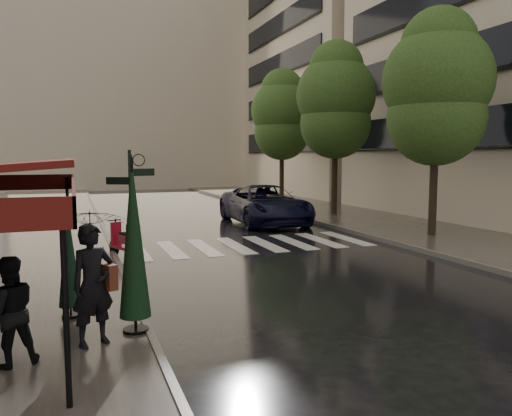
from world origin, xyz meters
TOP-DOWN VIEW (x-y plane):
  - ground at (0.00, 0.00)m, footprint 120.00×120.00m
  - sidewalk_near at (-4.50, 12.00)m, footprint 6.00×60.00m
  - sidewalk_far at (10.25, 12.00)m, footprint 5.50×60.00m
  - curb_near at (-1.45, 12.00)m, footprint 0.12×60.00m
  - curb_far at (7.45, 12.00)m, footprint 0.12×60.00m
  - crosswalk at (2.98, 6.00)m, footprint 7.85×3.20m
  - signpost at (-1.19, 3.00)m, footprint 1.17×0.29m
  - haussmann_near at (16.50, 9.00)m, footprint 8.00×15.00m
  - haussmann_far at (16.50, 26.00)m, footprint 8.00×16.00m
  - backdrop_building at (3.00, 38.00)m, footprint 22.00×6.00m
  - tree_near at (9.60, 5.00)m, footprint 3.80×3.80m
  - tree_mid at (9.50, 12.00)m, footprint 3.80×3.80m
  - tree_far at (9.70, 19.00)m, footprint 3.80×3.80m
  - pedestrian_with_umbrella at (-2.29, -1.86)m, footprint 1.45×1.46m
  - pedestrian_terrace at (-3.39, -2.26)m, footprint 0.86×0.75m
  - scooter at (-1.17, 5.14)m, footprint 0.83×1.54m
  - parked_car at (5.37, 10.75)m, footprint 2.98×6.13m
  - parasol_front at (-1.65, -1.50)m, footprint 0.50×0.50m
  - parasol_back at (-2.64, -0.36)m, footprint 0.39×0.39m

SIDE VIEW (x-z plane):
  - ground at x=0.00m, z-range 0.00..0.00m
  - crosswalk at x=2.98m, z-range 0.00..0.01m
  - sidewalk_near at x=-4.50m, z-range 0.00..0.12m
  - sidewalk_far at x=10.25m, z-range 0.00..0.12m
  - curb_near at x=-1.45m, z-range -0.01..0.15m
  - curb_far at x=7.45m, z-range -0.01..0.15m
  - scooter at x=-1.17m, z-range -0.04..1.03m
  - parked_car at x=5.37m, z-range 0.00..1.68m
  - pedestrian_terrace at x=-3.39m, z-range 0.12..1.62m
  - parasol_back at x=-2.64m, z-range 0.20..2.27m
  - parasol_front at x=-1.65m, z-range 0.23..3.03m
  - pedestrian_with_umbrella at x=-2.29m, z-range 0.54..3.08m
  - signpost at x=-1.19m, z-range 0.28..3.38m
  - tree_near at x=9.60m, z-range 1.33..9.31m
  - tree_far at x=9.70m, z-range 1.37..9.54m
  - tree_mid at x=9.50m, z-range 1.42..9.76m
  - haussmann_near at x=16.50m, z-range 0.00..18.00m
  - haussmann_far at x=16.50m, z-range 0.00..18.50m
  - backdrop_building at x=3.00m, z-range 0.00..20.00m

